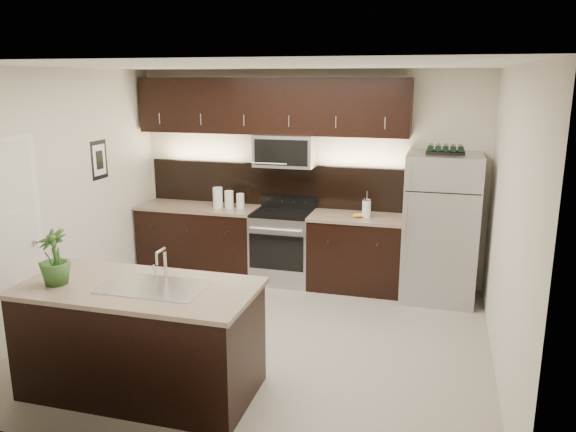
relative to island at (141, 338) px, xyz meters
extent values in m
plane|color=gray|center=(0.67, 1.18, -0.47)|extent=(4.50, 4.50, 0.00)
cube|color=beige|center=(0.67, 3.18, 0.88)|extent=(4.50, 0.02, 2.70)
cube|color=beige|center=(0.67, -0.82, 0.88)|extent=(4.50, 0.02, 2.70)
cube|color=beige|center=(-1.58, 1.18, 0.88)|extent=(0.02, 4.00, 2.70)
cube|color=beige|center=(2.92, 1.18, 0.88)|extent=(0.02, 4.00, 2.70)
cube|color=white|center=(0.67, 1.18, 2.23)|extent=(4.50, 4.00, 0.02)
cube|color=silver|center=(-1.56, 0.38, 0.54)|extent=(0.04, 0.80, 2.02)
sphere|color=silver|center=(-1.53, 0.70, 0.53)|extent=(0.06, 0.06, 0.06)
cube|color=black|center=(-1.57, 1.93, 1.18)|extent=(0.01, 0.32, 0.46)
cube|color=white|center=(-1.57, 1.93, 1.18)|extent=(0.00, 0.24, 0.36)
cube|color=black|center=(-0.75, 2.87, -0.02)|extent=(1.57, 0.62, 0.90)
cube|color=black|center=(1.38, 2.87, -0.02)|extent=(1.16, 0.62, 0.90)
cube|color=#B2B2B7|center=(0.42, 2.87, -0.02)|extent=(0.76, 0.62, 0.90)
cube|color=black|center=(0.42, 2.87, 0.44)|extent=(0.76, 0.60, 0.03)
cube|color=tan|center=(-0.75, 2.87, 0.45)|extent=(1.59, 0.65, 0.04)
cube|color=tan|center=(1.38, 2.87, 0.45)|extent=(1.18, 0.65, 0.04)
cube|color=black|center=(0.21, 3.16, 0.75)|extent=(3.49, 0.02, 0.56)
cube|color=#B2B2B7|center=(0.42, 2.98, 1.23)|extent=(0.76, 0.40, 0.40)
cube|color=black|center=(0.21, 3.01, 1.78)|extent=(3.49, 0.33, 0.70)
cube|color=black|center=(0.00, 0.00, -0.02)|extent=(1.90, 0.90, 0.90)
cube|color=tan|center=(0.00, 0.00, 0.45)|extent=(1.96, 0.96, 0.04)
cube|color=silver|center=(0.15, 0.00, 0.47)|extent=(0.84, 0.50, 0.01)
cylinder|color=silver|center=(0.15, 0.21, 0.59)|extent=(0.03, 0.03, 0.24)
cylinder|color=silver|center=(0.15, 0.14, 0.74)|extent=(0.02, 0.14, 0.02)
cylinder|color=silver|center=(0.15, 0.07, 0.69)|extent=(0.02, 0.02, 0.10)
cube|color=#B2B2B7|center=(2.37, 2.81, 0.40)|extent=(0.84, 0.76, 1.75)
cube|color=black|center=(2.37, 2.81, 1.29)|extent=(0.43, 0.27, 0.03)
cylinder|color=black|center=(2.20, 2.81, 1.34)|extent=(0.07, 0.25, 0.07)
cylinder|color=black|center=(2.29, 2.81, 1.34)|extent=(0.07, 0.25, 0.07)
cylinder|color=black|center=(2.37, 2.81, 1.34)|extent=(0.07, 0.25, 0.07)
cylinder|color=black|center=(2.45, 2.81, 1.34)|extent=(0.07, 0.25, 0.07)
cylinder|color=black|center=(2.53, 2.81, 1.34)|extent=(0.07, 0.25, 0.07)
imported|color=#2C5321|center=(-0.66, -0.14, 0.70)|extent=(0.32, 0.32, 0.46)
cylinder|color=silver|center=(-0.45, 2.82, 0.60)|extent=(0.12, 0.12, 0.27)
cylinder|color=silver|center=(-0.31, 2.85, 0.58)|extent=(0.11, 0.11, 0.23)
cylinder|color=silver|center=(-0.16, 2.89, 0.56)|extent=(0.10, 0.10, 0.19)
cylinder|color=silver|center=(1.49, 2.82, 0.57)|extent=(0.11, 0.11, 0.21)
cylinder|color=silver|center=(1.49, 2.82, 0.69)|extent=(0.11, 0.11, 0.02)
cylinder|color=silver|center=(1.49, 2.82, 0.74)|extent=(0.01, 0.01, 0.08)
ellipsoid|color=gold|center=(1.36, 2.79, 0.49)|extent=(0.20, 0.18, 0.05)
camera|label=1|loc=(2.33, -3.83, 2.11)|focal=35.00mm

